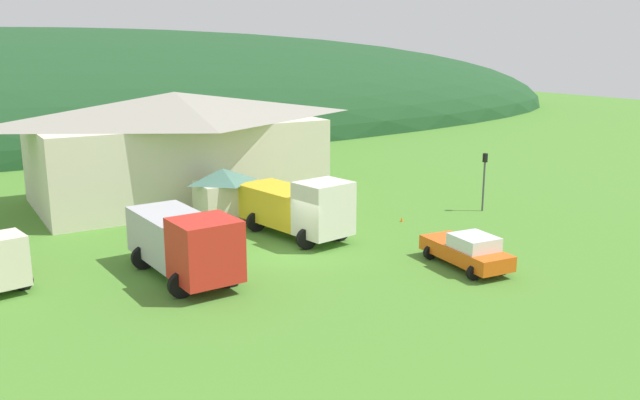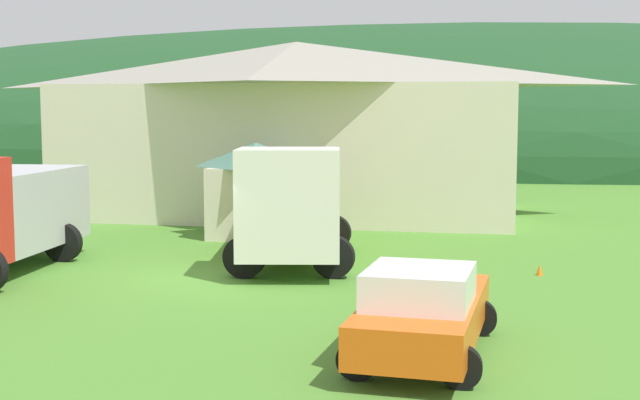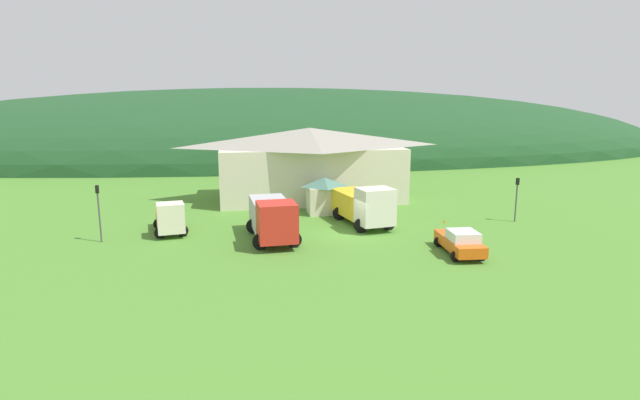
% 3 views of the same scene
% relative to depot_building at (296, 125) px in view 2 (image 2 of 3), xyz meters
% --- Properties ---
extents(ground_plane, '(200.00, 200.00, 0.00)m').
position_rel_depot_building_xyz_m(ground_plane, '(0.65, -14.61, -3.69)').
color(ground_plane, '#4C842D').
extents(forested_hill_backdrop, '(160.44, 60.00, 24.29)m').
position_rel_depot_building_xyz_m(forested_hill_backdrop, '(0.65, 46.36, -3.69)').
color(forested_hill_backdrop, '#1E4723').
rests_on(forested_hill_backdrop, ground).
extents(depot_building, '(19.25, 10.78, 7.16)m').
position_rel_depot_building_xyz_m(depot_building, '(0.00, 0.00, 0.00)').
color(depot_building, beige).
rests_on(depot_building, ground).
extents(play_shed_cream, '(3.09, 2.70, 3.24)m').
position_rel_depot_building_xyz_m(play_shed_cream, '(0.21, -7.26, -2.02)').
color(play_shed_cream, beige).
rests_on(play_shed_cream, ground).
extents(heavy_rig_striped, '(4.13, 7.61, 3.34)m').
position_rel_depot_building_xyz_m(heavy_rig_striped, '(2.56, -11.98, -2.01)').
color(heavy_rig_striped, silver).
rests_on(heavy_rig_striped, ground).
extents(service_pickup_orange, '(2.56, 4.97, 1.66)m').
position_rel_depot_building_xyz_m(service_pickup_orange, '(6.85, -20.56, -2.86)').
color(service_pickup_orange, '#E85A14').
rests_on(service_pickup_orange, ground).
extents(traffic_cone_near_pickup, '(0.36, 0.36, 0.59)m').
position_rel_depot_building_xyz_m(traffic_cone_near_pickup, '(9.30, -12.44, -3.69)').
color(traffic_cone_near_pickup, orange).
rests_on(traffic_cone_near_pickup, ground).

